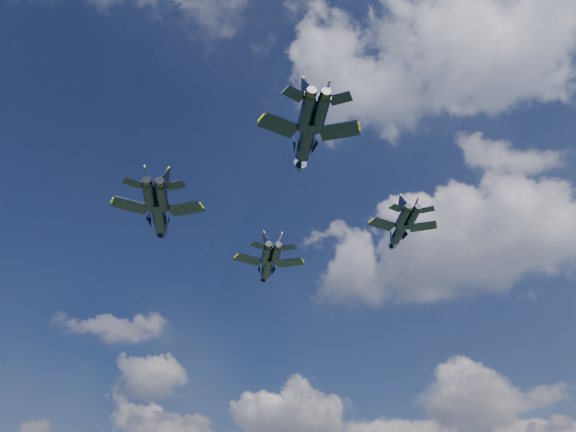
# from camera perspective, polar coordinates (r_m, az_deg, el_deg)

# --- Properties ---
(jet_lead) EXTENTS (13.52, 15.21, 3.93)m
(jet_lead) POSITION_cam_1_polar(r_m,az_deg,el_deg) (102.98, -2.13, -5.22)
(jet_lead) COLOR black
(jet_left) EXTENTS (13.47, 16.02, 4.06)m
(jet_left) POSITION_cam_1_polar(r_m,az_deg,el_deg) (83.73, -12.92, -0.06)
(jet_left) COLOR black
(jet_right) EXTENTS (10.93, 13.02, 3.29)m
(jet_right) POSITION_cam_1_polar(r_m,az_deg,el_deg) (87.69, 11.19, -1.64)
(jet_right) COLOR black
(jet_slot) EXTENTS (13.53, 15.50, 3.98)m
(jet_slot) POSITION_cam_1_polar(r_m,az_deg,el_deg) (71.77, 1.82, 7.60)
(jet_slot) COLOR black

